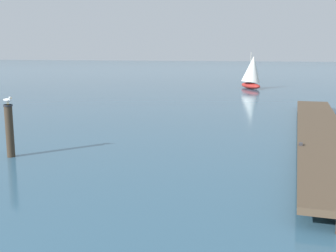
{
  "coord_description": "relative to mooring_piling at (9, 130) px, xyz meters",
  "views": [
    {
      "loc": [
        6.69,
        -1.97,
        3.4
      ],
      "look_at": [
        2.7,
        8.64,
        1.4
      ],
      "focal_mm": 43.66,
      "sensor_mm": 36.0,
      "label": 1
    }
  ],
  "objects": [
    {
      "name": "mooring_piling",
      "position": [
        0.0,
        0.0,
        0.0
      ],
      "size": [
        0.3,
        0.3,
        1.77
      ],
      "color": "#3D3023",
      "rests_on": "ground"
    },
    {
      "name": "floating_dock",
      "position": [
        9.68,
        7.06,
        -0.56
      ],
      "size": [
        2.87,
        19.66,
        0.53
      ],
      "color": "brown",
      "rests_on": "ground"
    },
    {
      "name": "distant_sailboat",
      "position": [
        3.07,
        30.46,
        0.67
      ],
      "size": [
        3.03,
        3.7,
        3.61
      ],
      "color": "#AD2823",
      "rests_on": "ground"
    },
    {
      "name": "perched_seagull",
      "position": [
        -0.01,
        0.0,
        1.0
      ],
      "size": [
        0.38,
        0.16,
        0.27
      ],
      "color": "gold",
      "rests_on": "mooring_piling"
    }
  ]
}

